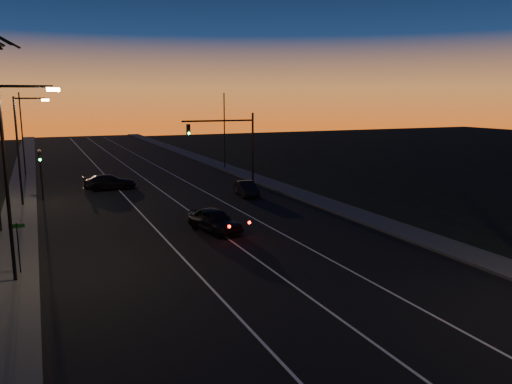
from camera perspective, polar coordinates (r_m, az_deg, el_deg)
name	(u,v)px	position (r m, az deg, el deg)	size (l,w,h in m)	color
road	(187,215)	(36.57, -7.84, -2.63)	(20.00, 170.00, 0.01)	black
sidewalk_left	(17,230)	(35.30, -25.64, -3.96)	(2.40, 170.00, 0.16)	#3D3D3A
sidewalk_right	(321,201)	(40.96, 7.39, -1.08)	(2.40, 170.00, 0.16)	#3D3D3A
lane_stripe_left	(146,219)	(35.90, -12.45, -3.01)	(0.12, 160.00, 0.01)	silver
lane_stripe_mid	(194,214)	(36.71, -7.09, -2.54)	(0.12, 160.00, 0.01)	silver
lane_stripe_right	(239,210)	(37.82, -2.01, -2.07)	(0.12, 160.00, 0.01)	silver
streetlight_left_near	(13,168)	(24.49, -26.06, 2.50)	(2.55, 0.26, 9.00)	black
streetlight_left_far	(22,142)	(42.42, -25.20, 5.20)	(2.55, 0.26, 8.50)	black
street_sign	(18,242)	(26.18, -25.55, -5.20)	(0.70, 0.06, 2.60)	black
signal_mast	(230,137)	(47.48, -3.01, 6.33)	(7.10, 0.41, 7.00)	black
signal_post	(40,166)	(44.60, -23.41, 2.75)	(0.28, 0.37, 4.20)	black
far_pole_left	(22,135)	(59.43, -25.15, 5.93)	(0.14, 0.14, 9.00)	black
far_pole_right	(224,131)	(60.08, -3.63, 6.95)	(0.14, 0.14, 9.00)	black
lead_car	(215,220)	(31.69, -4.74, -3.23)	(2.92, 5.14, 1.49)	black
right_car	(246,189)	(43.22, -1.12, 0.39)	(1.79, 4.01, 1.28)	black
cross_car	(110,182)	(48.24, -16.37, 1.11)	(4.86, 2.05, 1.40)	black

